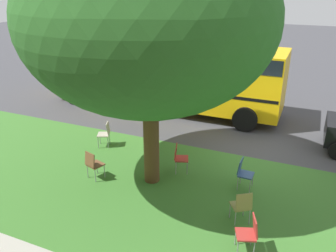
{
  "coord_description": "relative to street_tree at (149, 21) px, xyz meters",
  "views": [
    {
      "loc": [
        -1.44,
        10.5,
        5.38
      ],
      "look_at": [
        2.38,
        1.59,
        1.27
      ],
      "focal_mm": 36.68,
      "sensor_mm": 36.0,
      "label": 1
    }
  ],
  "objects": [
    {
      "name": "ground",
      "position": [
        -2.4,
        -2.74,
        -4.49
      ],
      "size": [
        80.0,
        80.0,
        0.0
      ],
      "primitive_type": "plane",
      "color": "#424247"
    },
    {
      "name": "chair_0",
      "position": [
        -2.51,
        -0.64,
        -3.98
      ],
      "size": [
        0.43,
        0.43,
        0.88
      ],
      "color": "#335184",
      "rests_on": "ground"
    },
    {
      "name": "street_tree",
      "position": [
        0.0,
        0.0,
        0.0
      ],
      "size": [
        6.29,
        6.29,
        6.83
      ],
      "color": "brown",
      "rests_on": "ground"
    },
    {
      "name": "chair_5",
      "position": [
        -0.55,
        -0.77,
        -3.98
      ],
      "size": [
        0.54,
        0.53,
        0.88
      ],
      "color": "#B7332D",
      "rests_on": "ground"
    },
    {
      "name": "grass_verge",
      "position": [
        -2.4,
        0.46,
        -4.49
      ],
      "size": [
        48.0,
        6.0,
        0.01
      ],
      "primitive_type": "cube",
      "color": "#3D752D",
      "rests_on": "ground"
    },
    {
      "name": "chair_3",
      "position": [
        2.47,
        -1.4,
        -3.98
      ],
      "size": [
        0.55,
        0.55,
        0.88
      ],
      "color": "#ADA393",
      "rests_on": "ground"
    },
    {
      "name": "school_bus",
      "position": [
        2.26,
        -5.9,
        -2.74
      ],
      "size": [
        10.4,
        2.8,
        2.88
      ],
      "color": "yellow",
      "rests_on": "ground"
    },
    {
      "name": "chair_2",
      "position": [
        -2.79,
        0.91,
        -3.98
      ],
      "size": [
        0.58,
        0.58,
        0.88
      ],
      "color": "olive",
      "rests_on": "ground"
    },
    {
      "name": "chair_4",
      "position": [
        -3.14,
        1.79,
        -3.98
      ],
      "size": [
        0.54,
        0.53,
        0.88
      ],
      "color": "#B7332D",
      "rests_on": "ground"
    },
    {
      "name": "chair_1",
      "position": [
        1.59,
        0.6,
        -3.98
      ],
      "size": [
        0.52,
        0.53,
        0.88
      ],
      "color": "brown",
      "rests_on": "ground"
    }
  ]
}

